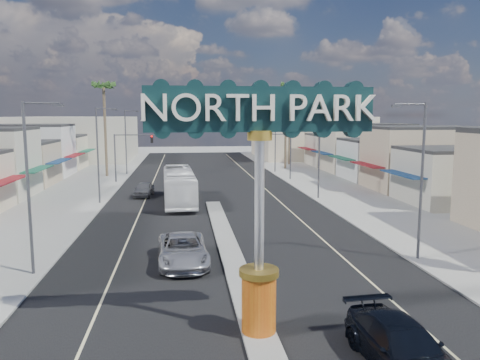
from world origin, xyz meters
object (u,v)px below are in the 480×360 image
object	(u,v)px
traffic_signal_left	(130,148)
streetlight_l_near	(31,179)
gateway_sign	(260,181)
suv_left	(183,250)
traffic_signal_right	(277,147)
streetlight_r_near	(419,173)
palm_right_far	(290,90)
streetlight_r_mid	(318,148)
streetlight_l_far	(127,139)
streetlight_r_far	(274,138)
streetlight_l_mid	(99,150)
city_bus	(179,186)
palm_right_mid	(286,100)
palm_left_far	(104,91)
car_parked_left	(144,189)
suv_right	(402,347)

from	to	relation	value
traffic_signal_left	streetlight_l_near	xyz separation A→B (m)	(-1.25, -33.99, 0.79)
gateway_sign	suv_left	xyz separation A→B (m)	(-2.84, 9.01, -5.11)
traffic_signal_right	streetlight_r_near	world-z (taller)	streetlight_r_near
palm_right_far	streetlight_r_mid	bearing A→B (deg)	-98.12
streetlight_l_far	suv_left	size ratio (longest dim) A/B	1.53
streetlight_l_near	gateway_sign	bearing A→B (deg)	-37.55
streetlight_l_near	palm_right_far	world-z (taller)	palm_right_far
traffic_signal_right	streetlight_r_far	size ratio (longest dim) A/B	0.67
gateway_sign	streetlight_l_mid	size ratio (longest dim) A/B	1.02
streetlight_l_near	palm_right_far	size ratio (longest dim) A/B	0.64
gateway_sign	city_bus	size ratio (longest dim) A/B	0.77
palm_right_mid	palm_right_far	distance (m)	6.57
gateway_sign	palm_left_far	size ratio (longest dim) A/B	0.70
suv_left	car_parked_left	size ratio (longest dim) A/B	1.35
streetlight_r_near	city_bus	bearing A→B (deg)	124.79
gateway_sign	streetlight_l_far	bearing A→B (deg)	101.78
car_parked_left	streetlight_r_near	bearing A→B (deg)	-48.86
palm_right_far	car_parked_left	xyz separation A→B (m)	(-21.79, -28.17, -11.65)
traffic_signal_left	city_bus	xyz separation A→B (m)	(6.03, -14.44, -2.63)
streetlight_r_mid	city_bus	world-z (taller)	streetlight_r_mid
car_parked_left	palm_right_far	bearing A→B (deg)	57.56
streetlight_r_near	car_parked_left	world-z (taller)	streetlight_r_near
gateway_sign	streetlight_l_far	world-z (taller)	gateway_sign
traffic_signal_right	streetlight_l_near	bearing A→B (deg)	-119.99
streetlight_l_mid	streetlight_l_far	xyz separation A→B (m)	(0.00, 22.00, 0.00)
traffic_signal_left	streetlight_l_mid	size ratio (longest dim) A/B	0.67
traffic_signal_left	streetlight_l_far	size ratio (longest dim) A/B	0.67
streetlight_l_far	suv_right	distance (m)	55.17
streetlight_r_far	suv_left	bearing A→B (deg)	-107.94
palm_left_far	city_bus	xyz separation A→B (m)	(9.85, -20.45, -9.85)
streetlight_l_far	city_bus	world-z (taller)	streetlight_l_far
city_bus	car_parked_left	bearing A→B (deg)	127.92
gateway_sign	streetlight_r_near	world-z (taller)	gateway_sign
traffic_signal_right	streetlight_l_far	distance (m)	21.20
streetlight_r_near	palm_left_far	size ratio (longest dim) A/B	0.69
streetlight_l_near	suv_left	size ratio (longest dim) A/B	1.53
palm_right_far	streetlight_l_far	bearing A→B (deg)	-158.54
streetlight_r_mid	suv_left	distance (m)	23.57
streetlight_l_near	streetlight_r_mid	size ratio (longest dim) A/B	1.00
traffic_signal_left	streetlight_r_mid	xyz separation A→B (m)	(19.62, -13.99, 0.79)
traffic_signal_left	suv_left	xyz separation A→B (m)	(6.34, -33.00, -3.46)
car_parked_left	city_bus	world-z (taller)	city_bus
streetlight_l_mid	streetlight_l_near	bearing A→B (deg)	-90.00
traffic_signal_left	suv_right	world-z (taller)	traffic_signal_left
palm_right_far	car_parked_left	world-z (taller)	palm_right_far
palm_right_far	car_parked_left	bearing A→B (deg)	-127.72
gateway_sign	streetlight_l_mid	world-z (taller)	gateway_sign
traffic_signal_left	traffic_signal_right	world-z (taller)	same
suv_left	suv_right	size ratio (longest dim) A/B	1.08
traffic_signal_right	palm_left_far	distance (m)	24.09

